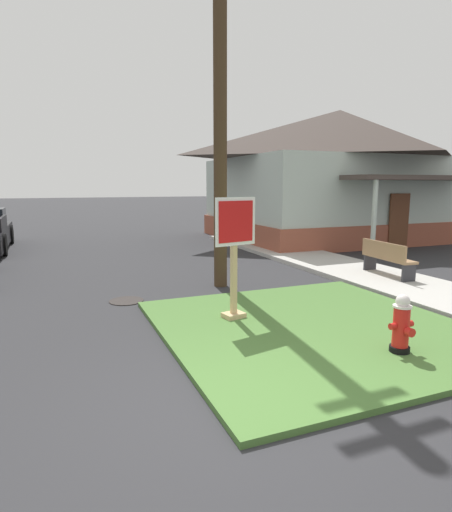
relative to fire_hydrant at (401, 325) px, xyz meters
name	(u,v)px	position (x,y,z in m)	size (l,w,h in m)	color
ground_plane	(225,415)	(-2.80, -0.46, -0.46)	(160.00, 160.00, 0.00)	#2B2B2D
grass_corner_patch	(313,328)	(-0.48, 1.40, -0.42)	(4.85, 4.95, 0.08)	#477033
sidewalk_strip	(343,267)	(3.15, 5.37, -0.40)	(2.20, 15.88, 0.12)	#B2AFA8
fire_hydrant	(401,325)	(0.00, 0.00, 0.00)	(0.38, 0.34, 0.82)	black
stop_sign	(234,259)	(-1.52, 2.27, 0.66)	(0.79, 0.35, 2.08)	tan
manhole_cover	(126,301)	(-3.06, 4.33, -0.46)	(0.70, 0.70, 0.02)	black
street_bench	(387,257)	(3.30, 3.86, 0.13)	(0.55, 1.66, 0.85)	#93704C
utility_pole	(220,74)	(-0.77, 4.85, 4.30)	(1.31, 0.30, 9.23)	#42301E
corner_house	(338,173)	(7.57, 11.69, 2.41)	(10.54, 9.19, 5.60)	brown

